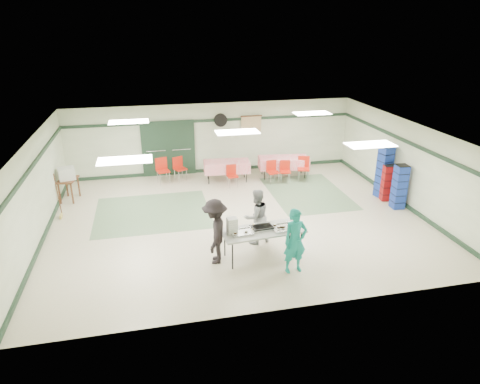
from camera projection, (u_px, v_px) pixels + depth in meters
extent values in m
plane|color=beige|center=(237.00, 218.00, 12.96)|extent=(11.00, 11.00, 0.00)
plane|color=white|center=(237.00, 131.00, 11.95)|extent=(11.00, 11.00, 0.00)
plane|color=silver|center=(213.00, 138.00, 16.54)|extent=(11.00, 0.00, 11.00)
plane|color=silver|center=(285.00, 253.00, 8.38)|extent=(11.00, 0.00, 11.00)
plane|color=silver|center=(35.00, 192.00, 11.36)|extent=(0.00, 9.00, 9.00)
plane|color=silver|center=(407.00, 164.00, 13.55)|extent=(0.00, 9.00, 9.00)
cube|color=#1B3222|center=(213.00, 120.00, 16.25)|extent=(11.00, 0.06, 0.10)
cube|color=#1B3222|center=(214.00, 170.00, 16.99)|extent=(11.00, 0.06, 0.12)
cube|color=#1B3222|center=(32.00, 167.00, 11.11)|extent=(0.06, 9.00, 0.10)
cube|color=#1B3222|center=(45.00, 235.00, 11.85)|extent=(0.06, 9.00, 0.12)
cube|color=#1B3222|center=(409.00, 143.00, 13.29)|extent=(0.06, 9.00, 0.10)
cube|color=#1B3222|center=(400.00, 201.00, 14.03)|extent=(0.06, 9.00, 0.12)
cube|color=gray|center=(153.00, 212.00, 13.37)|extent=(3.50, 3.00, 0.01)
cube|color=gray|center=(307.00, 193.00, 14.88)|extent=(2.50, 3.50, 0.01)
cube|color=gray|center=(156.00, 149.00, 16.15)|extent=(0.90, 0.06, 2.10)
cube|color=gray|center=(181.00, 148.00, 16.34)|extent=(0.90, 0.06, 2.10)
cube|color=#1B3222|center=(169.00, 149.00, 16.23)|extent=(2.00, 0.03, 2.15)
cylinder|color=black|center=(221.00, 120.00, 16.28)|extent=(0.50, 0.10, 0.50)
cube|color=tan|center=(251.00, 124.00, 16.59)|extent=(0.80, 0.02, 0.60)
cube|color=#A0A09C|center=(263.00, 230.00, 10.60)|extent=(2.14, 1.04, 0.04)
cylinder|color=black|center=(233.00, 256.00, 10.19)|extent=(0.04, 0.04, 0.72)
cylinder|color=black|center=(301.00, 245.00, 10.71)|extent=(0.04, 0.04, 0.72)
cylinder|color=black|center=(225.00, 243.00, 10.78)|extent=(0.04, 0.04, 0.72)
cylinder|color=black|center=(290.00, 233.00, 11.30)|extent=(0.04, 0.04, 0.72)
cube|color=silver|center=(284.00, 228.00, 10.66)|extent=(0.66, 0.53, 0.02)
cube|color=silver|center=(261.00, 228.00, 10.65)|extent=(0.59, 0.47, 0.02)
cube|color=silver|center=(242.00, 233.00, 10.42)|extent=(0.56, 0.45, 0.02)
cube|color=black|center=(262.00, 228.00, 10.61)|extent=(0.54, 0.37, 0.08)
cube|color=white|center=(232.00, 225.00, 10.39)|extent=(0.26, 0.24, 0.39)
imported|color=#148C85|center=(295.00, 241.00, 9.97)|extent=(0.62, 0.45, 1.60)
imported|color=#95969A|center=(256.00, 217.00, 11.30)|extent=(0.89, 0.78, 1.52)
imported|color=black|center=(215.00, 231.00, 10.37)|extent=(0.85, 1.18, 1.65)
cube|color=red|center=(284.00, 158.00, 16.19)|extent=(1.95, 1.03, 0.05)
cube|color=red|center=(284.00, 163.00, 16.26)|extent=(1.95, 1.05, 0.40)
cylinder|color=black|center=(264.00, 171.00, 15.98)|extent=(0.04, 0.04, 0.72)
cylinder|color=black|center=(305.00, 169.00, 16.11)|extent=(0.04, 0.04, 0.72)
cylinder|color=black|center=(262.00, 165.00, 16.55)|extent=(0.04, 0.04, 0.72)
cylinder|color=black|center=(301.00, 164.00, 16.68)|extent=(0.04, 0.04, 0.72)
cube|color=red|center=(227.00, 162.00, 15.75)|extent=(1.72, 0.86, 0.05)
cube|color=red|center=(227.00, 167.00, 15.82)|extent=(1.72, 0.88, 0.40)
cylinder|color=black|center=(209.00, 175.00, 15.55)|extent=(0.04, 0.04, 0.72)
cylinder|color=black|center=(246.00, 173.00, 15.72)|extent=(0.04, 0.04, 0.72)
cylinder|color=black|center=(208.00, 170.00, 16.06)|extent=(0.04, 0.04, 0.72)
cylinder|color=black|center=(244.00, 168.00, 16.23)|extent=(0.04, 0.04, 0.72)
cube|color=#B6260E|center=(285.00, 172.00, 15.69)|extent=(0.44, 0.44, 0.04)
cube|color=#B6260E|center=(285.00, 165.00, 15.77)|extent=(0.38, 0.11, 0.38)
cylinder|color=silver|center=(281.00, 179.00, 15.63)|extent=(0.02, 0.02, 0.40)
cylinder|color=silver|center=(290.00, 179.00, 15.64)|extent=(0.02, 0.02, 0.40)
cylinder|color=silver|center=(280.00, 176.00, 15.91)|extent=(0.02, 0.02, 0.40)
cylinder|color=silver|center=(289.00, 176.00, 15.92)|extent=(0.02, 0.02, 0.40)
cube|color=#B6260E|center=(273.00, 172.00, 15.59)|extent=(0.44, 0.44, 0.04)
cube|color=#B6260E|center=(271.00, 165.00, 15.66)|extent=(0.39, 0.09, 0.39)
cylinder|color=silver|center=(271.00, 180.00, 15.49)|extent=(0.02, 0.02, 0.41)
cylinder|color=silver|center=(279.00, 179.00, 15.59)|extent=(0.02, 0.02, 0.41)
cylinder|color=silver|center=(267.00, 177.00, 15.76)|extent=(0.02, 0.02, 0.41)
cylinder|color=silver|center=(275.00, 176.00, 15.86)|extent=(0.02, 0.02, 0.41)
cube|color=#B6260E|center=(303.00, 169.00, 15.81)|extent=(0.53, 0.53, 0.04)
cube|color=#B6260E|center=(304.00, 162.00, 15.90)|extent=(0.42, 0.17, 0.43)
cylinder|color=silver|center=(299.00, 177.00, 15.76)|extent=(0.02, 0.02, 0.45)
cylinder|color=silver|center=(308.00, 177.00, 15.73)|extent=(0.02, 0.02, 0.45)
cylinder|color=silver|center=(298.00, 174.00, 16.08)|extent=(0.02, 0.02, 0.45)
cylinder|color=silver|center=(307.00, 174.00, 16.05)|extent=(0.02, 0.02, 0.45)
cube|color=#B6260E|center=(232.00, 176.00, 15.30)|extent=(0.39, 0.39, 0.04)
cube|color=#B6260E|center=(231.00, 169.00, 15.37)|extent=(0.37, 0.07, 0.37)
cylinder|color=silver|center=(230.00, 183.00, 15.21)|extent=(0.02, 0.02, 0.38)
cylinder|color=silver|center=(237.00, 183.00, 15.29)|extent=(0.02, 0.02, 0.38)
cylinder|color=silver|center=(227.00, 181.00, 15.47)|extent=(0.02, 0.02, 0.38)
cylinder|color=silver|center=(235.00, 180.00, 15.55)|extent=(0.02, 0.02, 0.38)
cube|color=#B6260E|center=(180.00, 169.00, 15.88)|extent=(0.54, 0.54, 0.04)
cube|color=#B6260E|center=(178.00, 162.00, 15.94)|extent=(0.39, 0.21, 0.41)
cylinder|color=silver|center=(179.00, 177.00, 15.76)|extent=(0.02, 0.02, 0.43)
cylinder|color=silver|center=(187.00, 175.00, 15.94)|extent=(0.02, 0.02, 0.43)
cylinder|color=silver|center=(175.00, 175.00, 16.00)|extent=(0.02, 0.02, 0.43)
cylinder|color=silver|center=(182.00, 173.00, 16.18)|extent=(0.02, 0.02, 0.43)
cube|color=#B6260E|center=(163.00, 171.00, 15.56)|extent=(0.53, 0.53, 0.04)
cube|color=#B6260E|center=(161.00, 163.00, 15.64)|extent=(0.43, 0.14, 0.44)
cylinder|color=silver|center=(160.00, 180.00, 15.44)|extent=(0.02, 0.02, 0.46)
cylinder|color=silver|center=(170.00, 178.00, 15.58)|extent=(0.02, 0.02, 0.46)
cylinder|color=silver|center=(158.00, 177.00, 15.73)|extent=(0.02, 0.02, 0.46)
cylinder|color=silver|center=(167.00, 175.00, 15.87)|extent=(0.02, 0.02, 0.46)
cube|color=#1A379E|center=(384.00, 172.00, 14.25)|extent=(0.46, 0.46, 1.78)
cube|color=maroon|center=(387.00, 182.00, 14.10)|extent=(0.43, 0.43, 1.23)
cube|color=#1A379E|center=(399.00, 187.00, 13.43)|extent=(0.39, 0.39, 1.44)
cube|color=brown|center=(68.00, 180.00, 14.04)|extent=(0.66, 0.87, 0.05)
cube|color=brown|center=(60.00, 194.00, 13.88)|extent=(0.05, 0.05, 0.70)
cube|color=brown|center=(72.00, 194.00, 13.88)|extent=(0.05, 0.05, 0.70)
cube|color=brown|center=(67.00, 187.00, 14.48)|extent=(0.05, 0.05, 0.70)
cube|color=brown|center=(79.00, 187.00, 14.48)|extent=(0.05, 0.05, 0.70)
cube|color=beige|center=(67.00, 173.00, 13.94)|extent=(0.59, 0.55, 0.39)
cylinder|color=brown|center=(58.00, 195.00, 12.78)|extent=(0.05, 0.23, 1.41)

